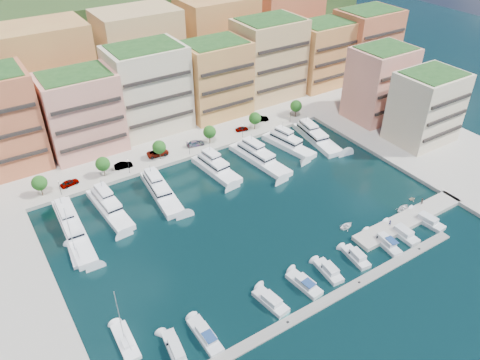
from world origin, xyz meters
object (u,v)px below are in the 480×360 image
Objects in this scene: tree_0 at (39,183)px; tree_2 at (159,147)px; cruiser_7 at (385,242)px; tender_0 at (347,226)px; lamppost_1 at (128,164)px; tree_4 at (255,118)px; car_0 at (69,183)px; cruiser_8 at (402,233)px; lamppost_2 at (189,146)px; car_1 at (123,165)px; cruiser_0 at (176,351)px; tree_1 at (103,164)px; lamppost_3 at (243,129)px; tender_3 at (412,199)px; cruiser_3 at (271,302)px; person_0 at (390,223)px; yacht_6 at (315,136)px; yacht_3 at (215,167)px; tree_3 at (210,132)px; person_1 at (422,201)px; cruiser_5 at (329,271)px; sailboat_2 at (77,255)px; cruiser_1 at (205,336)px; car_5 at (260,119)px; yacht_5 at (287,143)px; car_3 at (195,143)px; tender_2 at (404,209)px; car_4 at (242,129)px; sailboat_0 at (126,342)px; cruiser_4 at (304,284)px; yacht_1 at (109,207)px; lamppost_4 at (290,114)px; car_2 at (158,153)px; lamppost_0 at (59,186)px; cruiser_9 at (426,221)px; yacht_2 at (160,190)px; yacht_4 at (258,157)px.

tree_0 is 1.00× the size of tree_2.
cruiser_7 reaches higher than tender_0.
tree_2 is at bearing 12.95° from lamppost_1.
tree_4 is 57.14m from car_0.
lamppost_1 is (22.00, -2.30, -0.92)m from tree_0.
lamppost_1 is at bearing 127.38° from cruiser_8.
lamppost_2 is 0.86× the size of car_1.
car_1 is (13.65, 59.19, 1.26)m from cruiser_0.
car_0 is (-9.07, 0.68, -2.93)m from tree_1.
lamppost_3 is 0.88× the size of car_0.
tender_3 is 0.36× the size of car_0.
cruiser_3 is 35.95m from person_0.
yacht_3 is at bearing 177.27° from yacht_6.
tree_3 is at bearing 65.79° from yacht_3.
person_1 reaches higher than tender_3.
cruiser_5 is 0.56× the size of sailboat_2.
cruiser_1 is 62.90m from person_1.
car_5 is (28.56, 5.81, -1.97)m from lamppost_2.
car_3 is (-23.11, 13.76, 0.57)m from yacht_5.
car_4 reaches higher than tender_2.
tree_3 is 0.43× the size of sailboat_2.
cruiser_0 reaches higher than tender_0.
sailboat_0 reaches higher than yacht_3.
cruiser_7 is 78.57m from car_0.
yacht_6 reaches higher than person_0.
tree_4 is at bearing 64.52° from cruiser_4.
car_0 reaches higher than car_3.
yacht_1 is at bearing -170.80° from car_0.
tree_2 is 0.43× the size of sailboat_2.
lamppost_2 is 2.44× the size of tender_3.
tree_4 is 0.43× the size of sailboat_0.
tree_0 is 44.36m from yacht_3.
cruiser_0 is 58.80m from car_0.
tender_0 is at bearing -158.96° from car_3.
lamppost_4 reaches higher than car_2.
tender_2 is (-4.51, -38.12, -0.78)m from yacht_6.
lamppost_0 is 36.00m from lamppost_2.
tender_0 is (-16.80, 8.79, -0.18)m from cruiser_9.
yacht_2 is 12.16× the size of tender_3.
tree_1 is at bearing 129.93° from cruiser_8.
lamppost_2 is 1.18× the size of tender_0.
lamppost_2 is 64.85m from cruiser_9.
yacht_4 is at bearing -149.64° from lamppost_4.
car_5 is at bearing -20.90° from tender_0.
tree_1 reaches higher than tender_0.
tree_3 is 38.47m from yacht_1.
cruiser_8 is at bearing -165.92° from car_4.
car_2 reaches higher than cruiser_0.
tender_2 is (70.67, -0.47, 0.11)m from sailboat_0.
car_4 is at bearing 73.06° from yacht_4.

